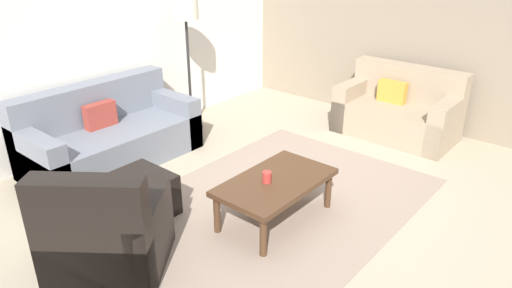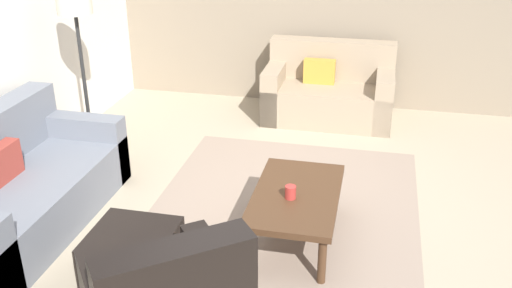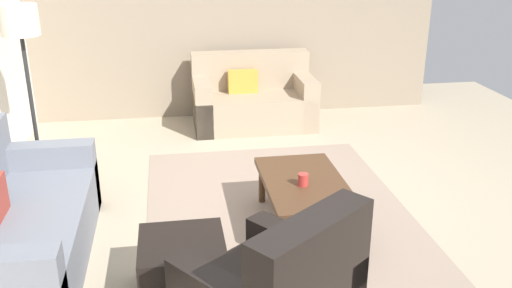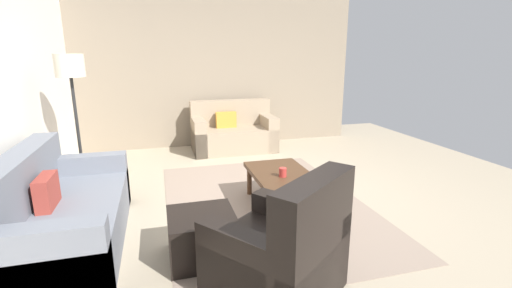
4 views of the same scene
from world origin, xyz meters
The scene contains 10 objects.
ground_plane centered at (0.00, 0.00, 0.00)m, with size 8.00×8.00×0.00m, color tan.
stone_feature_panel centered at (3.00, 0.00, 1.40)m, with size 0.12×5.20×2.80m, color gray.
area_rug centered at (0.00, 0.00, 0.00)m, with size 3.21×2.24×0.01m, color gray.
couch_main centered at (-0.42, 2.09, 0.30)m, with size 1.93×0.92×0.88m.
couch_loveseat centered at (2.48, -0.14, 0.30)m, with size 0.82×1.46×0.88m.
armchair_leather centered at (-1.58, 0.34, 0.31)m, with size 1.12×1.12×0.95m.
ottoman centered at (-0.92, 0.85, 0.20)m, with size 0.56×0.56×0.40m, color black.
coffee_table centered at (-0.16, -0.16, 0.36)m, with size 1.10×0.64×0.41m.
cup centered at (-0.25, -0.12, 0.46)m, with size 0.08×0.08×0.10m, color #B2332D.
lamp_standing centered at (0.88, 2.08, 1.41)m, with size 0.32×0.32×1.71m.
Camera 4 is at (-3.68, 1.14, 1.72)m, focal length 24.80 mm.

